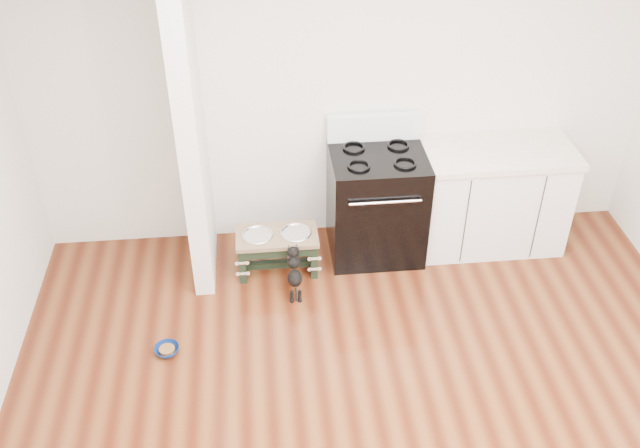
{
  "coord_description": "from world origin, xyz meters",
  "views": [
    {
      "loc": [
        -0.69,
        -2.6,
        3.79
      ],
      "look_at": [
        -0.26,
        1.7,
        0.63
      ],
      "focal_mm": 40.0,
      "sensor_mm": 36.0,
      "label": 1
    }
  ],
  "objects": [
    {
      "name": "floor_bowl",
      "position": [
        -1.43,
        1.1,
        0.03
      ],
      "size": [
        0.23,
        0.23,
        0.06
      ],
      "rotation": [
        0.0,
        0.0,
        -0.37
      ],
      "color": "navy",
      "rests_on": "ground"
    },
    {
      "name": "room_shell",
      "position": [
        0.0,
        0.0,
        1.62
      ],
      "size": [
        5.0,
        5.0,
        5.0
      ],
      "color": "silver",
      "rests_on": "ground"
    },
    {
      "name": "puppy",
      "position": [
        -0.47,
        1.65,
        0.22
      ],
      "size": [
        0.12,
        0.34,
        0.4
      ],
      "color": "black",
      "rests_on": "ground"
    },
    {
      "name": "dog_feeder",
      "position": [
        -0.58,
        1.95,
        0.26
      ],
      "size": [
        0.66,
        0.35,
        0.37
      ],
      "color": "black",
      "rests_on": "ground"
    },
    {
      "name": "oven_range",
      "position": [
        0.25,
        2.16,
        0.48
      ],
      "size": [
        0.76,
        0.69,
        1.14
      ],
      "color": "black",
      "rests_on": "ground"
    },
    {
      "name": "cabinet_run",
      "position": [
        1.23,
        2.18,
        0.45
      ],
      "size": [
        1.24,
        0.64,
        0.91
      ],
      "color": "white",
      "rests_on": "ground"
    },
    {
      "name": "partition_wall",
      "position": [
        -1.18,
        2.1,
        1.35
      ],
      "size": [
        0.15,
        0.8,
        2.7
      ],
      "primitive_type": "cube",
      "color": "silver",
      "rests_on": "ground"
    }
  ]
}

